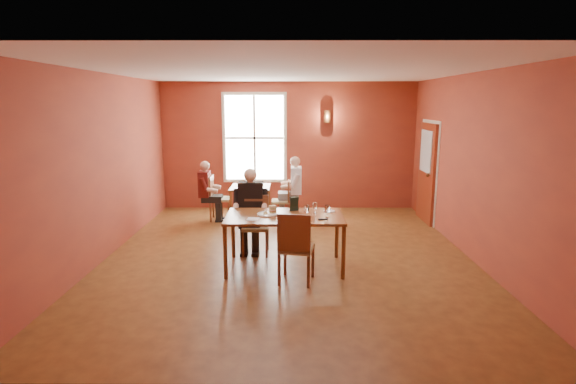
{
  "coord_description": "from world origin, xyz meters",
  "views": [
    {
      "loc": [
        0.03,
        -7.17,
        2.53
      ],
      "look_at": [
        0.0,
        0.2,
        1.05
      ],
      "focal_mm": 28.0,
      "sensor_mm": 36.0,
      "label": 1
    }
  ],
  "objects_px": {
    "chair_diner_maroon": "(221,198)",
    "diner_maroon": "(219,191)",
    "chair_empty": "(297,247)",
    "chair_diner_white": "(281,200)",
    "chair_diner_main": "(255,226)",
    "diner_white": "(282,190)",
    "main_table": "(285,242)",
    "second_table": "(251,203)",
    "diner_main": "(255,215)"
  },
  "relations": [
    {
      "from": "chair_diner_maroon",
      "to": "diner_maroon",
      "type": "height_order",
      "value": "diner_maroon"
    },
    {
      "from": "chair_empty",
      "to": "diner_maroon",
      "type": "distance_m",
      "value": 3.8
    },
    {
      "from": "chair_diner_white",
      "to": "diner_maroon",
      "type": "height_order",
      "value": "diner_maroon"
    },
    {
      "from": "chair_diner_main",
      "to": "diner_white",
      "type": "xyz_separation_m",
      "value": [
        0.41,
        2.24,
        0.18
      ]
    },
    {
      "from": "main_table",
      "to": "chair_diner_maroon",
      "type": "relative_size",
      "value": 1.82
    },
    {
      "from": "chair_diner_white",
      "to": "chair_diner_maroon",
      "type": "bearing_deg",
      "value": 90.0
    },
    {
      "from": "chair_empty",
      "to": "diner_white",
      "type": "height_order",
      "value": "diner_white"
    },
    {
      "from": "second_table",
      "to": "chair_diner_maroon",
      "type": "distance_m",
      "value": 0.66
    },
    {
      "from": "chair_empty",
      "to": "chair_diner_white",
      "type": "distance_m",
      "value": 3.44
    },
    {
      "from": "main_table",
      "to": "chair_diner_main",
      "type": "relative_size",
      "value": 1.83
    },
    {
      "from": "chair_diner_maroon",
      "to": "diner_maroon",
      "type": "distance_m",
      "value": 0.14
    },
    {
      "from": "chair_empty",
      "to": "chair_diner_maroon",
      "type": "relative_size",
      "value": 1.06
    },
    {
      "from": "chair_diner_main",
      "to": "chair_diner_white",
      "type": "height_order",
      "value": "chair_diner_main"
    },
    {
      "from": "diner_white",
      "to": "main_table",
      "type": "bearing_deg",
      "value": -178.19
    },
    {
      "from": "diner_white",
      "to": "chair_diner_maroon",
      "type": "relative_size",
      "value": 1.37
    },
    {
      "from": "second_table",
      "to": "diner_white",
      "type": "height_order",
      "value": "diner_white"
    },
    {
      "from": "second_table",
      "to": "diner_white",
      "type": "xyz_separation_m",
      "value": [
        0.68,
        0.0,
        0.3
      ]
    },
    {
      "from": "chair_empty",
      "to": "second_table",
      "type": "bearing_deg",
      "value": 116.57
    },
    {
      "from": "chair_diner_main",
      "to": "diner_main",
      "type": "xyz_separation_m",
      "value": [
        0.0,
        -0.03,
        0.2
      ]
    },
    {
      "from": "diner_white",
      "to": "chair_diner_maroon",
      "type": "height_order",
      "value": "diner_white"
    },
    {
      "from": "diner_maroon",
      "to": "main_table",
      "type": "bearing_deg",
      "value": 26.7
    },
    {
      "from": "chair_diner_white",
      "to": "chair_diner_main",
      "type": "bearing_deg",
      "value": 170.38
    },
    {
      "from": "main_table",
      "to": "diner_white",
      "type": "xyz_separation_m",
      "value": [
        -0.09,
        2.89,
        0.25
      ]
    },
    {
      "from": "diner_main",
      "to": "chair_diner_maroon",
      "type": "relative_size",
      "value": 1.4
    },
    {
      "from": "diner_white",
      "to": "chair_diner_maroon",
      "type": "distance_m",
      "value": 1.34
    },
    {
      "from": "chair_empty",
      "to": "chair_diner_main",
      "type": "bearing_deg",
      "value": 130.58
    },
    {
      "from": "diner_white",
      "to": "diner_maroon",
      "type": "height_order",
      "value": "diner_white"
    },
    {
      "from": "chair_diner_main",
      "to": "diner_white",
      "type": "relative_size",
      "value": 0.73
    },
    {
      "from": "diner_main",
      "to": "chair_empty",
      "type": "distance_m",
      "value": 1.36
    },
    {
      "from": "second_table",
      "to": "chair_diner_maroon",
      "type": "height_order",
      "value": "chair_diner_maroon"
    },
    {
      "from": "main_table",
      "to": "chair_diner_main",
      "type": "xyz_separation_m",
      "value": [
        -0.5,
        0.65,
        0.07
      ]
    },
    {
      "from": "diner_main",
      "to": "chair_empty",
      "type": "xyz_separation_m",
      "value": [
        0.67,
        -1.17,
        -0.17
      ]
    },
    {
      "from": "main_table",
      "to": "chair_empty",
      "type": "distance_m",
      "value": 0.58
    },
    {
      "from": "diner_maroon",
      "to": "chair_diner_main",
      "type": "bearing_deg",
      "value": 23.05
    },
    {
      "from": "chair_diner_main",
      "to": "second_table",
      "type": "relative_size",
      "value": 1.16
    },
    {
      "from": "main_table",
      "to": "chair_diner_maroon",
      "type": "xyz_separation_m",
      "value": [
        -1.42,
        2.89,
        0.07
      ]
    },
    {
      "from": "chair_diner_maroon",
      "to": "diner_maroon",
      "type": "xyz_separation_m",
      "value": [
        -0.03,
        0.0,
        0.14
      ]
    },
    {
      "from": "second_table",
      "to": "diner_white",
      "type": "distance_m",
      "value": 0.74
    },
    {
      "from": "second_table",
      "to": "chair_empty",
      "type": "bearing_deg",
      "value": -74.6
    },
    {
      "from": "main_table",
      "to": "chair_diner_white",
      "type": "relative_size",
      "value": 2.04
    },
    {
      "from": "chair_empty",
      "to": "chair_diner_white",
      "type": "relative_size",
      "value": 1.19
    },
    {
      "from": "chair_diner_white",
      "to": "chair_diner_maroon",
      "type": "xyz_separation_m",
      "value": [
        -1.3,
        0.0,
        0.05
      ]
    },
    {
      "from": "diner_main",
      "to": "chair_diner_white",
      "type": "height_order",
      "value": "diner_main"
    },
    {
      "from": "chair_empty",
      "to": "diner_maroon",
      "type": "height_order",
      "value": "diner_maroon"
    },
    {
      "from": "main_table",
      "to": "diner_white",
      "type": "relative_size",
      "value": 1.33
    },
    {
      "from": "chair_diner_main",
      "to": "diner_maroon",
      "type": "height_order",
      "value": "diner_maroon"
    },
    {
      "from": "diner_main",
      "to": "main_table",
      "type": "bearing_deg",
      "value": 128.88
    },
    {
      "from": "second_table",
      "to": "diner_main",
      "type": "bearing_deg",
      "value": -83.18
    },
    {
      "from": "chair_diner_white",
      "to": "diner_maroon",
      "type": "xyz_separation_m",
      "value": [
        -1.33,
        0.0,
        0.19
      ]
    },
    {
      "from": "main_table",
      "to": "diner_main",
      "type": "relative_size",
      "value": 1.3
    }
  ]
}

